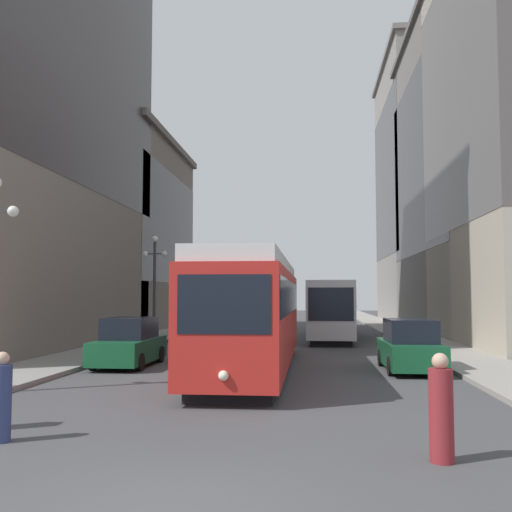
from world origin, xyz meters
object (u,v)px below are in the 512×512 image
object	(u,v)px
parked_car_right_far	(410,347)
streetcar	(255,311)
parked_car_left_near	(129,344)
parked_car_left_mid	(197,326)
pedestrian_crossing_near	(441,411)
lamp_post_left_far	(155,272)
pedestrian_crossing_far	(1,400)
transit_bus	(331,307)

from	to	relation	value
parked_car_right_far	streetcar	bearing A→B (deg)	2.69
parked_car_left_near	parked_car_left_mid	bearing A→B (deg)	90.27
pedestrian_crossing_near	parked_car_left_mid	bearing A→B (deg)	68.90
parked_car_left_mid	lamp_post_left_far	bearing A→B (deg)	-124.55
pedestrian_crossing_near	pedestrian_crossing_far	distance (m)	7.70
parked_car_left_near	parked_car_right_far	xyz separation A→B (m)	(10.30, -0.48, 0.00)
parked_car_left_near	parked_car_right_far	distance (m)	10.31
streetcar	pedestrian_crossing_far	world-z (taller)	streetcar
transit_bus	pedestrian_crossing_near	size ratio (longest dim) A/B	7.24
parked_car_left_near	lamp_post_left_far	world-z (taller)	lamp_post_left_far
lamp_post_left_far	transit_bus	bearing A→B (deg)	23.17
pedestrian_crossing_near	pedestrian_crossing_far	world-z (taller)	pedestrian_crossing_near
parked_car_right_far	pedestrian_crossing_far	xyz separation A→B (m)	(-9.04, -10.93, -0.09)
parked_car_left_mid	parked_car_right_far	distance (m)	17.03
parked_car_right_far	lamp_post_left_far	xyz separation A→B (m)	(-12.20, 10.88, 3.12)
pedestrian_crossing_far	parked_car_left_near	bearing A→B (deg)	14.25
pedestrian_crossing_near	lamp_post_left_far	bearing A→B (deg)	75.12
transit_bus	parked_car_left_mid	size ratio (longest dim) A/B	2.86
streetcar	parked_car_left_near	world-z (taller)	streetcar
pedestrian_crossing_far	lamp_post_left_far	bearing A→B (deg)	16.19
streetcar	parked_car_left_mid	bearing A→B (deg)	109.12
parked_car_left_near	pedestrian_crossing_far	distance (m)	11.47
parked_car_left_mid	pedestrian_crossing_far	distance (m)	24.53
parked_car_left_near	pedestrian_crossing_far	bearing A→B (deg)	-83.43
streetcar	parked_car_right_far	xyz separation A→B (m)	(5.47, 0.28, -1.26)
transit_bus	parked_car_left_near	world-z (taller)	transit_bus
parked_car_left_near	transit_bus	bearing A→B (deg)	61.58
streetcar	lamp_post_left_far	world-z (taller)	lamp_post_left_far
parked_car_left_near	pedestrian_crossing_far	size ratio (longest dim) A/B	2.70
pedestrian_crossing_far	lamp_post_left_far	world-z (taller)	lamp_post_left_far
pedestrian_crossing_near	parked_car_right_far	bearing A→B (deg)	42.52
lamp_post_left_far	pedestrian_crossing_near	bearing A→B (deg)	-64.17
transit_bus	lamp_post_left_far	xyz separation A→B (m)	(-9.92, -4.25, 2.01)
parked_car_right_far	pedestrian_crossing_far	size ratio (longest dim) A/B	2.72
streetcar	pedestrian_crossing_near	size ratio (longest dim) A/B	8.67
parked_car_left_near	pedestrian_crossing_near	distance (m)	14.94
pedestrian_crossing_far	lamp_post_left_far	size ratio (longest dim) A/B	0.28
lamp_post_left_far	parked_car_left_near	bearing A→B (deg)	-79.65
streetcar	parked_car_right_far	size ratio (longest dim) A/B	3.39
streetcar	parked_car_left_mid	xyz separation A→B (m)	(-4.83, 13.84, -1.26)
streetcar	pedestrian_crossing_far	distance (m)	11.32
parked_car_right_far	lamp_post_left_far	world-z (taller)	lamp_post_left_far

